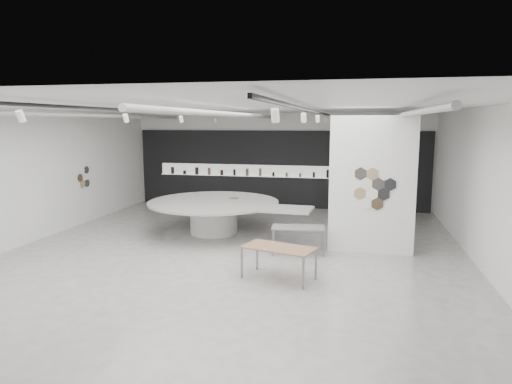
% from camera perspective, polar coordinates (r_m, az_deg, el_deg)
% --- Properties ---
extents(room, '(12.02, 14.02, 3.82)m').
position_cam_1_polar(room, '(11.71, -3.40, 2.06)').
color(room, '#A9A49F').
rests_on(room, ground).
extents(back_wall_display, '(11.80, 0.27, 3.10)m').
position_cam_1_polar(back_wall_display, '(18.49, 2.57, 2.85)').
color(back_wall_display, black).
rests_on(back_wall_display, ground).
extents(partition_column, '(2.20, 0.38, 3.60)m').
position_cam_1_polar(partition_column, '(12.29, 14.28, 0.83)').
color(partition_column, white).
rests_on(partition_column, ground).
extents(display_island, '(5.25, 4.23, 1.03)m').
position_cam_1_polar(display_island, '(14.16, -5.02, -2.56)').
color(display_island, white).
rests_on(display_island, ground).
extents(sample_table_wood, '(1.71, 1.19, 0.73)m').
position_cam_1_polar(sample_table_wood, '(10.06, 2.85, -7.18)').
color(sample_table_wood, '#8E6549').
rests_on(sample_table_wood, ground).
extents(sample_table_stone, '(1.45, 0.85, 0.71)m').
position_cam_1_polar(sample_table_stone, '(12.08, 5.30, -4.63)').
color(sample_table_stone, slate).
rests_on(sample_table_stone, ground).
extents(kitchen_counter, '(1.89, 0.88, 1.44)m').
position_cam_1_polar(kitchen_counter, '(17.93, 12.31, -0.82)').
color(kitchen_counter, white).
rests_on(kitchen_counter, ground).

